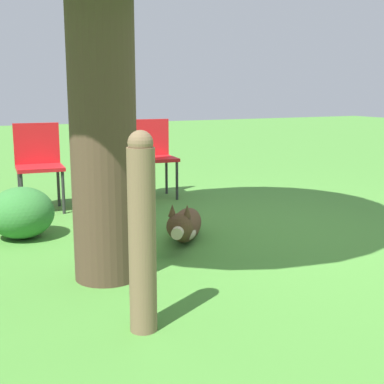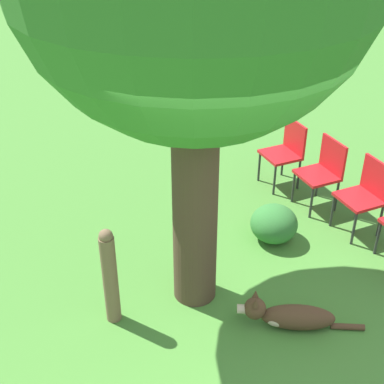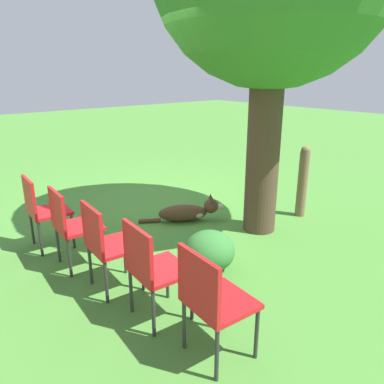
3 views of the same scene
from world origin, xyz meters
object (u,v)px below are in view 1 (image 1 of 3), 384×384
object	(u,v)px
dog	(185,226)
red_chair_2	(39,160)
red_chair_1	(99,156)
red_chair_0	(153,152)
fence_post	(142,232)

from	to	relation	value
dog	red_chair_2	world-z (taller)	red_chair_2
red_chair_1	red_chair_2	xyz separation A→B (m)	(-0.07, 0.63, 0.00)
red_chair_1	red_chair_2	world-z (taller)	same
red_chair_0	dog	bearing A→B (deg)	-9.09
red_chair_1	red_chair_2	bearing A→B (deg)	-79.06
red_chair_0	red_chair_1	xyz separation A→B (m)	(-0.07, 0.63, 0.00)
fence_post	dog	bearing A→B (deg)	-32.79
red_chair_0	red_chair_2	size ratio (longest dim) A/B	1.00
red_chair_0	red_chair_2	world-z (taller)	same
fence_post	red_chair_0	xyz separation A→B (m)	(3.12, -1.31, -0.01)
dog	red_chair_2	bearing A→B (deg)	-121.11
red_chair_1	dog	bearing A→B (deg)	11.00
dog	fence_post	xyz separation A→B (m)	(-1.34, 0.86, 0.38)
fence_post	red_chair_0	size ratio (longest dim) A/B	1.17
dog	red_chair_0	world-z (taller)	red_chair_0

